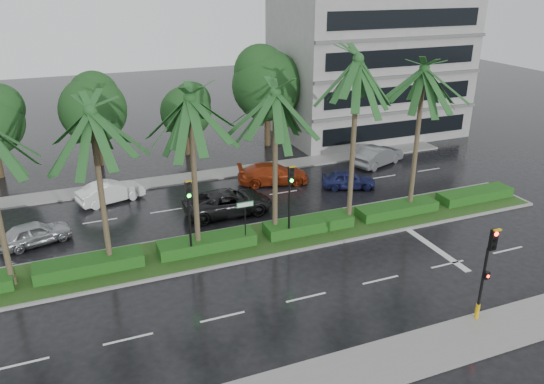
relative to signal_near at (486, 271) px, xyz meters
name	(u,v)px	position (x,y,z in m)	size (l,w,h in m)	color
ground	(266,249)	(-6.00, 9.39, -2.50)	(120.00, 120.00, 0.00)	black
near_sidewalk	(366,369)	(-6.00, -0.81, -2.44)	(40.00, 2.40, 0.12)	gray
far_sidewalk	(207,175)	(-6.00, 21.39, -2.44)	(40.00, 2.00, 0.12)	gray
median	(260,240)	(-6.00, 10.39, -2.42)	(36.00, 4.00, 0.15)	gray
hedge	(260,234)	(-6.00, 10.39, -2.05)	(35.20, 1.40, 0.60)	#1A3F12
lane_markings	(320,242)	(-2.96, 8.96, -2.50)	(34.00, 13.06, 0.01)	silver
palm_row	(235,103)	(-7.24, 10.41, 5.37)	(26.30, 4.20, 10.33)	#453728
signal_near	(486,271)	(0.00, 0.00, 0.00)	(0.34, 0.45, 4.36)	black
signal_median_left	(189,208)	(-10.00, 9.69, 0.49)	(0.34, 0.42, 4.36)	black
signal_median_right	(290,192)	(-4.50, 9.69, 0.49)	(0.34, 0.42, 4.36)	black
street_sign	(245,213)	(-7.00, 9.87, -0.38)	(0.95, 0.09, 2.60)	black
bg_trees	(199,96)	(-4.82, 26.98, 2.25)	(32.74, 5.91, 8.53)	#392B19
building	(369,67)	(11.00, 27.39, 3.50)	(16.00, 10.00, 12.00)	gray
car_silver	(35,233)	(-17.50, 14.69, -1.85)	(3.82, 1.54, 1.30)	#A2A3A9
car_white	(111,192)	(-13.00, 19.18, -1.81)	(4.22, 1.47, 1.39)	white
car_darkgrey	(228,202)	(-6.50, 14.54, -1.74)	(5.47, 2.52, 1.52)	black
car_red	(273,174)	(-2.00, 18.27, -1.78)	(4.97, 2.02, 1.44)	maroon
car_blue	(348,179)	(2.50, 15.50, -1.87)	(3.69, 1.48, 1.26)	navy
car_grey	(378,156)	(7.00, 18.83, -1.74)	(4.65, 1.62, 1.53)	slate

